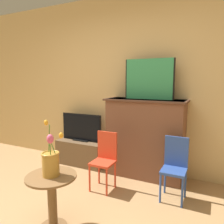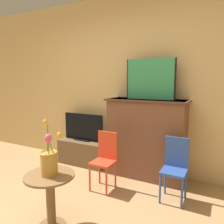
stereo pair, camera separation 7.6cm
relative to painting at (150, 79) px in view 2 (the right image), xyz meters
The scene contains 9 objects.
wall_back 0.46m from the painting, 150.72° to the left, with size 8.00×0.06×2.70m.
fireplace_mantel 0.84m from the painting, behind, with size 1.15×0.43×1.14m.
painting is the anchor object (origin of this frame).
tv_stand 1.67m from the painting, behind, with size 0.82×0.37×0.40m.
tv_monitor 1.39m from the painting, behind, with size 0.74×0.12×0.45m.
chair_red 1.23m from the painting, 124.36° to the right, with size 0.28×0.28×0.74m.
chair_blue 1.19m from the painting, 43.05° to the right, with size 0.28×0.28×0.74m.
side_table 1.91m from the painting, 107.27° to the right, with size 0.47×0.47×0.53m.
vase_tulips 1.75m from the painting, 107.18° to the right, with size 0.22×0.18×0.51m.
Camera 2 is at (1.35, -1.04, 1.42)m, focal length 35.00 mm.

